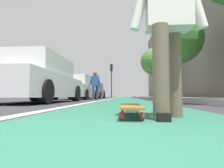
{
  "coord_description": "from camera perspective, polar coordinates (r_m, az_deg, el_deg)",
  "views": [
    {
      "loc": [
        -0.51,
        0.05,
        0.2
      ],
      "look_at": [
        9.64,
        0.72,
        0.87
      ],
      "focal_mm": 29.83,
      "sensor_mm": 36.0,
      "label": 1
    }
  ],
  "objects": [
    {
      "name": "skateboard",
      "position": [
        1.87,
        5.72,
        -7.09
      ],
      "size": [
        0.84,
        0.2,
        0.11
      ],
      "color": "red",
      "rests_on": "ground"
    },
    {
      "name": "building_facade",
      "position": [
        24.09,
        18.67,
        10.94
      ],
      "size": [
        40.0,
        1.2,
        12.47
      ],
      "primitive_type": "cube",
      "color": "gray",
      "rests_on": "ground"
    },
    {
      "name": "skater_person",
      "position": [
        1.91,
        16.71,
        18.96
      ],
      "size": [
        0.46,
        0.72,
        1.64
      ],
      "color": "brown",
      "rests_on": "ground"
    },
    {
      "name": "parked_car_far",
      "position": [
        18.2,
        -5.67,
        -2.17
      ],
      "size": [
        4.37,
        1.96,
        1.47
      ],
      "color": "#4C5156",
      "rests_on": "ground"
    },
    {
      "name": "street_tree_mid",
      "position": [
        11.52,
        19.54,
        12.68
      ],
      "size": [
        2.79,
        2.79,
        4.83
      ],
      "color": "brown",
      "rests_on": "ground"
    },
    {
      "name": "ground_plane",
      "position": [
        10.51,
        4.06,
        -4.86
      ],
      "size": [
        80.0,
        80.0,
        0.0
      ],
      "primitive_type": "plane",
      "color": "#38383D"
    },
    {
      "name": "pedestrian_distant",
      "position": [
        10.99,
        -5.2,
        0.07
      ],
      "size": [
        0.46,
        0.71,
        1.63
      ],
      "color": "#384260",
      "rests_on": "ground"
    },
    {
      "name": "lane_stripe_white",
      "position": [
        20.54,
        0.66,
        -4.31
      ],
      "size": [
        52.0,
        0.16,
        0.01
      ],
      "primitive_type": "cube",
      "color": "silver",
      "rests_on": "ground"
    },
    {
      "name": "traffic_light",
      "position": [
        22.22,
        -0.17,
        2.95
      ],
      "size": [
        0.33,
        0.28,
        4.03
      ],
      "color": "#2D2D2D",
      "rests_on": "ground"
    },
    {
      "name": "bike_lane_paint",
      "position": [
        24.51,
        3.9,
        -4.22
      ],
      "size": [
        56.0,
        2.03,
        0.0
      ],
      "primitive_type": "cube",
      "color": "#2D7256",
      "rests_on": "ground"
    },
    {
      "name": "parked_car_mid",
      "position": [
        11.94,
        -10.71,
        -1.3
      ],
      "size": [
        4.35,
        2.09,
        1.47
      ],
      "color": "silver",
      "rests_on": "ground"
    },
    {
      "name": "street_tree_far",
      "position": [
        19.52,
        12.84,
        6.69
      ],
      "size": [
        2.78,
        2.78,
        5.13
      ],
      "color": "brown",
      "rests_on": "ground"
    },
    {
      "name": "sidewalk_curb",
      "position": [
        18.83,
        14.42,
        -4.03
      ],
      "size": [
        52.0,
        3.2,
        0.15
      ],
      "primitive_type": "cube",
      "color": "#9E9B93",
      "rests_on": "ground"
    },
    {
      "name": "parked_car_near",
      "position": [
        6.53,
        -21.55,
        0.91
      ],
      "size": [
        4.6,
        1.95,
        1.47
      ],
      "color": "silver",
      "rests_on": "ground"
    }
  ]
}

